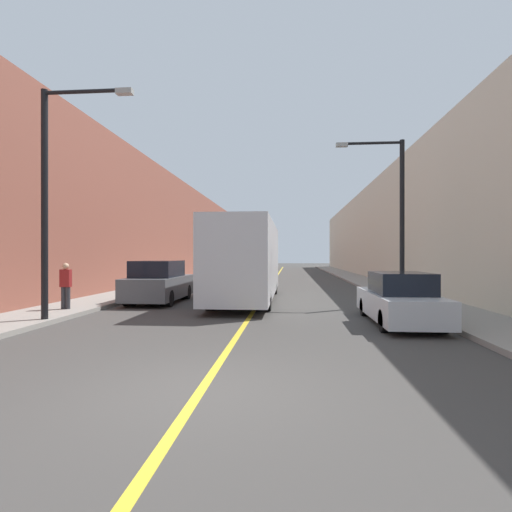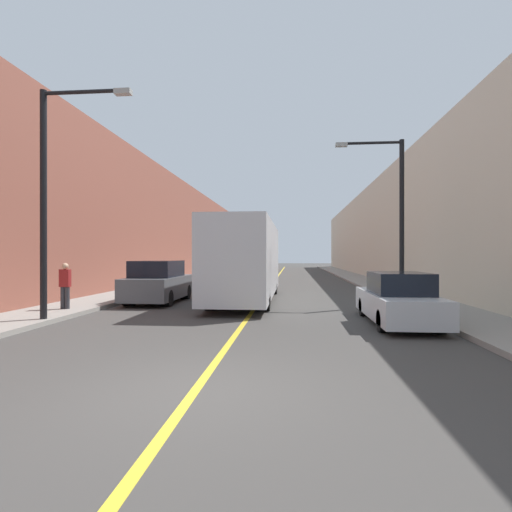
% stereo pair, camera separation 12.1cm
% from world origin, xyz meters
% --- Properties ---
extents(ground_plane, '(200.00, 200.00, 0.00)m').
position_xyz_m(ground_plane, '(0.00, 0.00, 0.00)').
color(ground_plane, '#3F3D3A').
extents(sidewalk_left, '(2.51, 72.00, 0.15)m').
position_xyz_m(sidewalk_left, '(-7.04, 30.00, 0.07)').
color(sidewalk_left, gray).
rests_on(sidewalk_left, ground).
extents(sidewalk_right, '(2.51, 72.00, 0.15)m').
position_xyz_m(sidewalk_right, '(7.04, 30.00, 0.07)').
color(sidewalk_right, gray).
rests_on(sidewalk_right, ground).
extents(building_row_left, '(4.00, 72.00, 8.79)m').
position_xyz_m(building_row_left, '(-10.29, 30.00, 4.39)').
color(building_row_left, brown).
rests_on(building_row_left, ground).
extents(building_row_right, '(4.00, 72.00, 8.40)m').
position_xyz_m(building_row_right, '(10.29, 30.00, 4.20)').
color(building_row_right, beige).
rests_on(building_row_right, ground).
extents(road_center_line, '(0.16, 72.00, 0.01)m').
position_xyz_m(road_center_line, '(0.00, 30.00, 0.00)').
color(road_center_line, gold).
rests_on(road_center_line, ground).
extents(bus, '(2.47, 10.62, 3.52)m').
position_xyz_m(bus, '(-0.60, 12.27, 1.88)').
color(bus, silver).
rests_on(bus, ground).
extents(parked_suv_left, '(1.98, 4.57, 1.85)m').
position_xyz_m(parked_suv_left, '(-4.42, 11.21, 0.86)').
color(parked_suv_left, '#51565B').
rests_on(parked_suv_left, ground).
extents(car_right_near, '(1.75, 4.77, 1.57)m').
position_xyz_m(car_right_near, '(4.68, 6.53, 0.71)').
color(car_right_near, silver).
rests_on(car_right_near, ground).
extents(street_lamp_left, '(2.87, 0.24, 6.98)m').
position_xyz_m(street_lamp_left, '(-5.80, 5.56, 4.20)').
color(street_lamp_left, black).
rests_on(street_lamp_left, sidewalk_left).
extents(street_lamp_right, '(2.87, 0.24, 6.83)m').
position_xyz_m(street_lamp_right, '(5.80, 11.41, 4.12)').
color(street_lamp_right, black).
rests_on(street_lamp_right, sidewalk_right).
extents(pedestrian, '(0.37, 0.23, 1.66)m').
position_xyz_m(pedestrian, '(-6.73, 7.80, 1.01)').
color(pedestrian, '#2D2D33').
rests_on(pedestrian, sidewalk_left).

